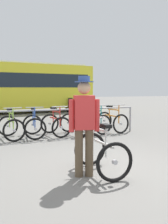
{
  "coord_description": "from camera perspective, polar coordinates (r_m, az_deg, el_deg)",
  "views": [
    {
      "loc": [
        -2.15,
        -4.57,
        1.52
      ],
      "look_at": [
        -0.11,
        0.94,
        1.0
      ],
      "focal_mm": 43.03,
      "sensor_mm": 36.0,
      "label": 1
    }
  ],
  "objects": [
    {
      "name": "racked_bike_teal",
      "position": [
        9.2,
        2.23,
        -2.15
      ],
      "size": [
        0.87,
        1.2,
        0.97
      ],
      "color": "black",
      "rests_on": "ground"
    },
    {
      "name": "racked_bike_lime",
      "position": [
        8.36,
        -15.29,
        -3.05
      ],
      "size": [
        0.76,
        1.15,
        0.97
      ],
      "color": "black",
      "rests_on": "ground"
    },
    {
      "name": "racked_bike_orange",
      "position": [
        9.53,
        6.01,
        -1.93
      ],
      "size": [
        0.82,
        1.18,
        0.97
      ],
      "color": "black",
      "rests_on": "ground"
    },
    {
      "name": "bike_rack_rail",
      "position": [
        8.62,
        -2.88,
        -0.41
      ],
      "size": [
        4.6,
        0.35,
        0.88
      ],
      "color": "#99999E",
      "rests_on": "ground"
    },
    {
      "name": "featured_bicycle",
      "position": [
        4.94,
        3.07,
        -7.02
      ],
      "size": [
        0.68,
        1.21,
        1.09
      ],
      "color": "black",
      "rests_on": "ground"
    },
    {
      "name": "racked_bike_red",
      "position": [
        8.68,
        -6.11,
        -2.61
      ],
      "size": [
        0.8,
        1.2,
        0.98
      ],
      "color": "black",
      "rests_on": "ground"
    },
    {
      "name": "ground_plane",
      "position": [
        5.27,
        4.82,
        -11.71
      ],
      "size": [
        80.0,
        80.0,
        0.0
      ],
      "primitive_type": "plane",
      "color": "slate"
    },
    {
      "name": "racked_bike_yellow",
      "position": [
        8.92,
        -1.82,
        -2.38
      ],
      "size": [
        0.86,
        1.19,
        0.97
      ],
      "color": "black",
      "rests_on": "ground"
    },
    {
      "name": "person_with_featured_bike",
      "position": [
        4.57,
        0.02,
        -2.13
      ],
      "size": [
        0.52,
        0.32,
        1.72
      ],
      "color": "brown",
      "rests_on": "ground"
    },
    {
      "name": "racked_bike_blue",
      "position": [
        8.49,
        -10.61,
        -2.84
      ],
      "size": [
        0.75,
        1.14,
        0.97
      ],
      "color": "black",
      "rests_on": "ground"
    },
    {
      "name": "bus_distant",
      "position": [
        17.19,
        -14.74,
        5.61
      ],
      "size": [
        10.28,
        4.51,
        3.08
      ],
      "color": "yellow",
      "rests_on": "ground"
    }
  ]
}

